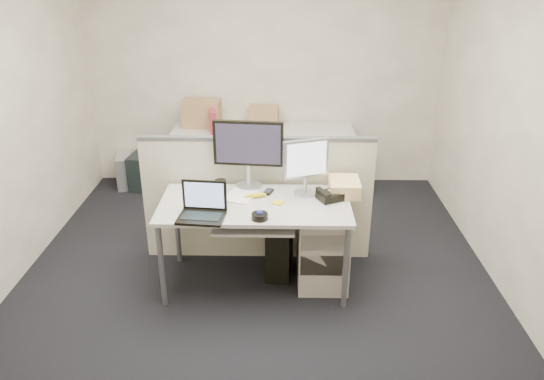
{
  "coord_description": "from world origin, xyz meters",
  "views": [
    {
      "loc": [
        0.21,
        -3.76,
        2.5
      ],
      "look_at": [
        0.13,
        0.15,
        0.78
      ],
      "focal_mm": 35.0,
      "sensor_mm": 36.0,
      "label": 1
    }
  ],
  "objects_px": {
    "laptop": "(200,203)",
    "desk_phone": "(331,196)",
    "monitor_main": "(248,155)",
    "desk": "(255,210)"
  },
  "relations": [
    {
      "from": "laptop",
      "to": "desk_phone",
      "type": "relative_size",
      "value": 1.75
    },
    {
      "from": "monitor_main",
      "to": "laptop",
      "type": "xyz_separation_m",
      "value": [
        -0.32,
        -0.6,
        -0.16
      ]
    },
    {
      "from": "desk",
      "to": "laptop",
      "type": "xyz_separation_m",
      "value": [
        -0.38,
        -0.28,
        0.19
      ]
    },
    {
      "from": "desk",
      "to": "monitor_main",
      "type": "xyz_separation_m",
      "value": [
        -0.06,
        0.32,
        0.35
      ]
    },
    {
      "from": "monitor_main",
      "to": "desk_phone",
      "type": "height_order",
      "value": "monitor_main"
    },
    {
      "from": "laptop",
      "to": "desk_phone",
      "type": "height_order",
      "value": "laptop"
    },
    {
      "from": "monitor_main",
      "to": "desk",
      "type": "bearing_deg",
      "value": -73.08
    },
    {
      "from": "monitor_main",
      "to": "desk_phone",
      "type": "xyz_separation_m",
      "value": [
        0.66,
        -0.24,
        -0.26
      ]
    },
    {
      "from": "desk_phone",
      "to": "laptop",
      "type": "bearing_deg",
      "value": 174.39
    },
    {
      "from": "monitor_main",
      "to": "laptop",
      "type": "bearing_deg",
      "value": -112.33
    }
  ]
}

